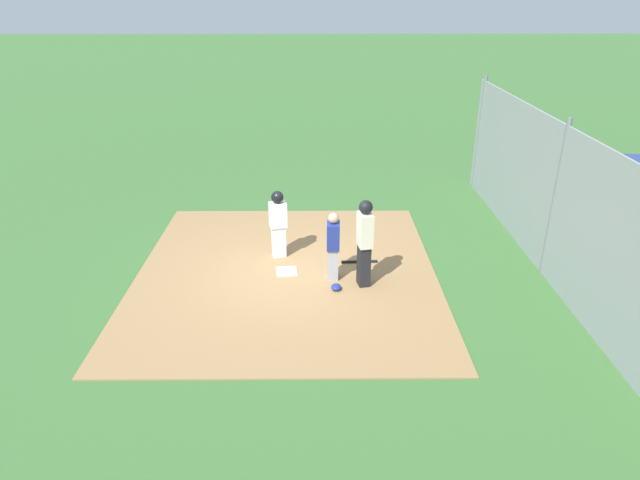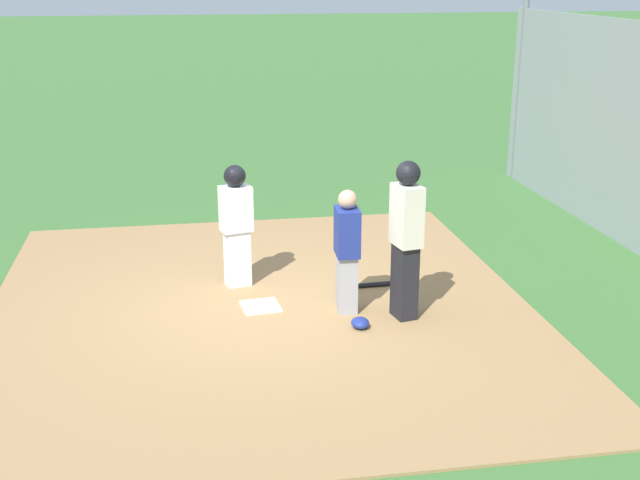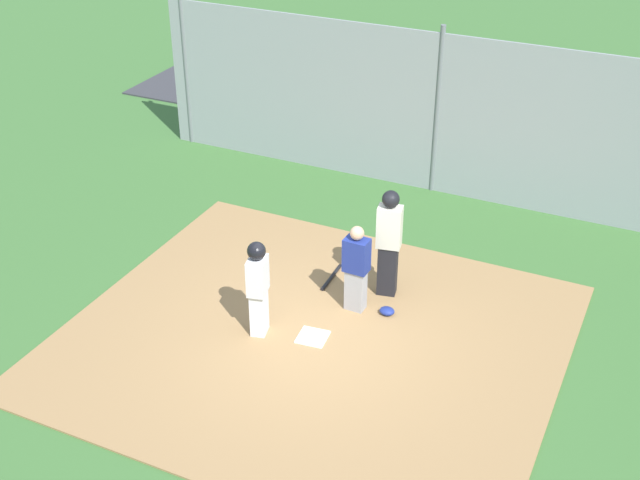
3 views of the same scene
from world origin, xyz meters
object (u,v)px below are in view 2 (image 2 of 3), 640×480
(runner, at_px, (236,219))
(baseball_bat, at_px, (383,284))
(catcher, at_px, (347,250))
(catcher_mask, at_px, (360,323))
(umpire, at_px, (406,236))
(home_plate, at_px, (261,306))

(runner, xyz_separation_m, baseball_bat, (-0.36, -1.81, -0.85))
(catcher, xyz_separation_m, baseball_bat, (0.69, -0.61, -0.72))
(baseball_bat, height_order, catcher_mask, catcher_mask)
(umpire, height_order, catcher_mask, umpire)
(baseball_bat, relative_size, catcher_mask, 3.36)
(home_plate, relative_size, runner, 0.28)
(catcher, bearing_deg, runner, -39.46)
(catcher, height_order, catcher_mask, catcher)
(catcher, bearing_deg, baseball_bat, -129.44)
(catcher, xyz_separation_m, umpire, (-0.29, -0.62, 0.23))
(catcher_mask, bearing_deg, umpire, -67.95)
(umpire, distance_m, catcher_mask, 1.11)
(baseball_bat, distance_m, catcher_mask, 1.33)
(home_plate, height_order, baseball_bat, baseball_bat)
(umpire, bearing_deg, runner, -47.51)
(catcher, bearing_deg, home_plate, -13.32)
(umpire, bearing_deg, home_plate, -30.13)
(runner, relative_size, baseball_bat, 1.94)
(catcher, bearing_deg, catcher_mask, 97.76)
(umpire, distance_m, runner, 2.26)
(umpire, bearing_deg, baseball_bat, -100.64)
(home_plate, bearing_deg, catcher, -105.30)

